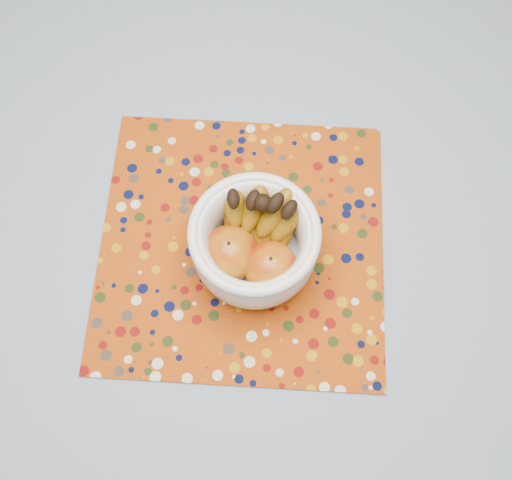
# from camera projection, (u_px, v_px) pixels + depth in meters

# --- Properties ---
(table) EXTENTS (1.20, 1.20, 0.75)m
(table) POSITION_uv_depth(u_px,v_px,m) (268.00, 203.00, 1.06)
(table) COLOR brown
(table) RESTS_ON ground
(tablecloth) EXTENTS (1.32, 1.32, 0.01)m
(tablecloth) POSITION_uv_depth(u_px,v_px,m) (269.00, 182.00, 0.98)
(tablecloth) COLOR slate
(tablecloth) RESTS_ON table
(placemat) EXTENTS (0.57, 0.57, 0.00)m
(placemat) POSITION_uv_depth(u_px,v_px,m) (242.00, 243.00, 0.93)
(placemat) COLOR #993808
(placemat) RESTS_ON tablecloth
(fruit_bowl) EXTENTS (0.20, 0.20, 0.14)m
(fruit_bowl) POSITION_uv_depth(u_px,v_px,m) (255.00, 237.00, 0.86)
(fruit_bowl) COLOR white
(fruit_bowl) RESTS_ON placemat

